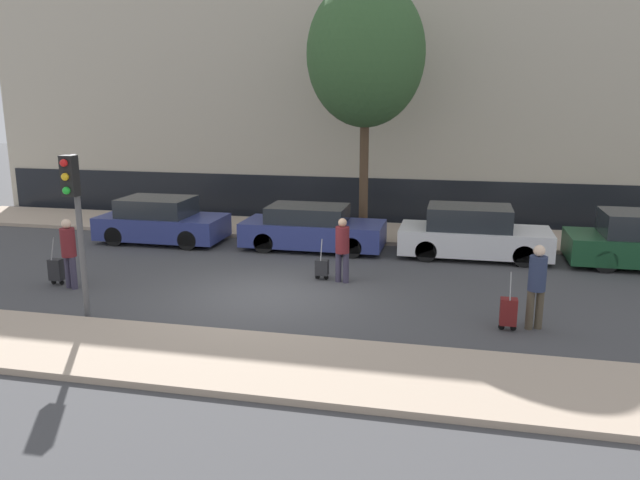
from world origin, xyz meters
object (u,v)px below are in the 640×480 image
parked_car_1 (312,229)px  trolley_right (508,312)px  bare_tree_near_crossing (366,55)px  pedestrian_left (69,249)px  traffic_light (74,204)px  parked_car_0 (161,221)px  pedestrian_center (342,246)px  trolley_center (322,267)px  parked_car_2 (473,234)px  pedestrian_right (537,282)px  trolley_left (56,270)px

parked_car_1 → trolley_right: (5.30, -5.67, -0.24)m
bare_tree_near_crossing → parked_car_1: bearing=-129.2°
pedestrian_left → trolley_right: (10.01, -0.58, -0.58)m
trolley_right → traffic_light: 8.81m
parked_car_0 → parked_car_1: parked_car_0 is taller
pedestrian_center → trolley_center: size_ratio=1.54×
parked_car_1 → trolley_center: 3.24m
traffic_light → bare_tree_near_crossing: bearing=62.4°
parked_car_2 → pedestrian_left: pedestrian_left is taller
bare_tree_near_crossing → pedestrian_center: bearing=-87.4°
parked_car_1 → pedestrian_center: (1.52, -3.19, 0.28)m
pedestrian_right → parked_car_1: bearing=114.5°
trolley_right → trolley_left: bearing=175.9°
pedestrian_right → traffic_light: size_ratio=0.50×
traffic_light → parked_car_1: bearing=65.5°
pedestrian_center → traffic_light: (-4.70, -3.77, 1.51)m
parked_car_0 → parked_car_1: 4.85m
trolley_center → bare_tree_near_crossing: size_ratio=0.13×
trolley_left → traffic_light: 3.55m
trolley_right → pedestrian_right: bearing=22.3°
parked_car_1 → trolley_left: 7.18m
parked_car_0 → traffic_light: traffic_light is taller
traffic_light → bare_tree_near_crossing: (4.48, 8.55, 3.29)m
pedestrian_center → pedestrian_right: pedestrian_right is taller
traffic_light → trolley_center: bearing=43.1°
traffic_light → bare_tree_near_crossing: 10.19m
parked_car_1 → trolley_left: (-5.23, -4.91, -0.25)m
parked_car_1 → traffic_light: (-3.18, -6.96, 1.80)m
pedestrian_center → pedestrian_left: bearing=-150.5°
parked_car_1 → parked_car_2: parked_car_2 is taller
trolley_left → trolley_right: trolley_right is taller
parked_car_2 → parked_car_1: bearing=-179.3°
pedestrian_left → bare_tree_near_crossing: bearing=67.6°
pedestrian_left → bare_tree_near_crossing: 10.17m
parked_car_1 → traffic_light: traffic_light is taller
parked_car_1 → pedestrian_center: bearing=-64.5°
pedestrian_center → trolley_center: bearing=-179.9°
pedestrian_right → trolley_right: bearing=-179.9°
parked_car_1 → pedestrian_right: bearing=-43.3°
trolley_center → traffic_light: bearing=-136.9°
parked_car_1 → traffic_light: 7.86m
pedestrian_right → trolley_right: pedestrian_right is taller
parked_car_0 → pedestrian_left: size_ratio=2.30×
parked_car_2 → trolley_center: 4.86m
parked_car_1 → parked_car_0: bearing=-178.7°
parked_car_2 → traffic_light: traffic_light is taller
pedestrian_right → trolley_right: 0.80m
parked_car_2 → bare_tree_near_crossing: bare_tree_near_crossing is taller
parked_car_2 → pedestrian_left: bearing=-151.2°
parked_car_0 → trolley_right: size_ratio=3.27×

